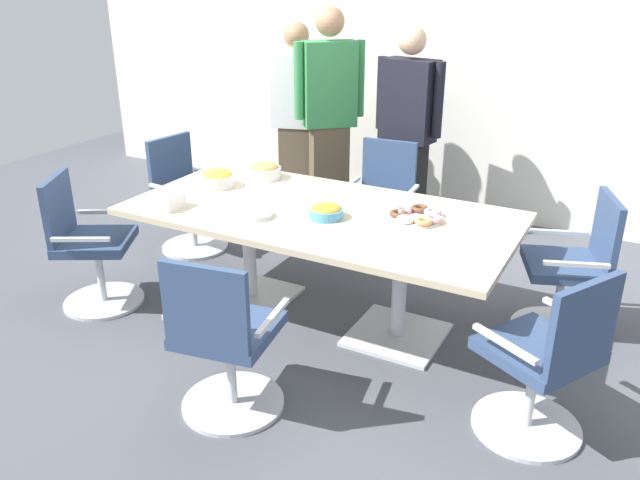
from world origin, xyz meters
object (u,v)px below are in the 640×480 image
Objects in this scene: office_chair_4 at (224,345)px; plate_stack at (257,214)px; office_chair_1 at (381,207)px; snack_bowl_cookies at (265,171)px; snack_bowl_chips_yellow at (217,178)px; office_chair_3 at (89,249)px; snack_bowl_chips_orange at (326,211)px; conference_table at (320,229)px; person_standing_0 at (298,118)px; office_chair_0 at (572,274)px; donut_platter at (417,216)px; office_chair_5 at (545,365)px; napkin_pile at (166,201)px; person_standing_1 at (329,115)px; person_standing_2 at (407,131)px; office_chair_2 at (187,200)px.

office_chair_4 is 4.48× the size of plate_stack.
office_chair_1 reaches higher than snack_bowl_cookies.
office_chair_3 is at bearing -132.67° from snack_bowl_chips_yellow.
office_chair_3 reaches higher than snack_bowl_chips_orange.
plate_stack is (-0.29, -0.28, 0.14)m from conference_table.
person_standing_0 is at bearing 99.84° from snack_bowl_chips_yellow.
office_chair_0 reaches higher than donut_platter.
office_chair_1 is 2.24m from office_chair_5.
snack_bowl_cookies is at bearing 59.56° from snack_bowl_chips_yellow.
office_chair_3 is at bearing -158.49° from conference_table.
office_chair_0 is 1.60m from office_chair_1.
office_chair_0 is at bearing 82.48° from office_chair_3.
napkin_pile is at bearing 57.34° from office_chair_1.
snack_bowl_chips_orange is (-1.41, 0.44, 0.39)m from office_chair_5.
snack_bowl_chips_orange is (0.09, -0.09, 0.17)m from conference_table.
office_chair_1 reaches higher than snack_bowl_chips_yellow.
person_standing_1 is at bearing 132.78° from office_chair_3.
office_chair_1 is at bearing 111.06° from office_chair_3.
person_standing_2 reaches higher than office_chair_4.
person_standing_2 is at bearing 34.72° from office_chair_0.
person_standing_0 is (0.33, 2.23, 0.49)m from office_chair_3.
person_standing_0 is 2.11m from plate_stack.
office_chair_4 is at bearing -113.12° from donut_platter.
donut_platter is 0.97m from plate_stack.
person_standing_2 is 8.34× the size of snack_bowl_chips_orange.
office_chair_2 is (-1.50, 0.51, -0.22)m from conference_table.
conference_table is 2.64× the size of office_chair_0.
snack_bowl_cookies is (0.46, -1.26, -0.09)m from person_standing_0.
person_standing_1 is at bearing 133.16° from donut_platter.
office_chair_2 is 2.15m from donut_platter.
snack_bowl_cookies is at bearing 96.24° from office_chair_5.
conference_table is 7.44× the size of donut_platter.
office_chair_4 is 4.37× the size of snack_bowl_chips_orange.
snack_bowl_chips_yellow is 0.36m from snack_bowl_cookies.
snack_bowl_chips_orange is at bearing -10.68° from snack_bowl_chips_yellow.
person_standing_1 reaches higher than office_chair_2.
person_standing_1 is 1.91m from plate_stack.
snack_bowl_chips_yellow is at bearing -120.44° from snack_bowl_cookies.
office_chair_5 reaches higher than snack_bowl_chips_yellow.
office_chair_4 is at bearing 141.13° from office_chair_5.
snack_bowl_chips_orange is at bearing 78.41° from office_chair_4.
office_chair_0 is 1.57m from snack_bowl_chips_orange.
office_chair_3 is 2.31m from person_standing_0.
person_standing_1 is (-2.21, 0.99, 0.58)m from office_chair_0.
person_standing_0 is at bearing 124.07° from conference_table.
office_chair_4 reaches higher than snack_bowl_cookies.
office_chair_4 is 1.08m from snack_bowl_chips_orange.
office_chair_3 is 2.19m from donut_platter.
napkin_pile is at bearing -159.10° from donut_platter.
office_chair_3 is (-1.46, -0.57, -0.22)m from conference_table.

